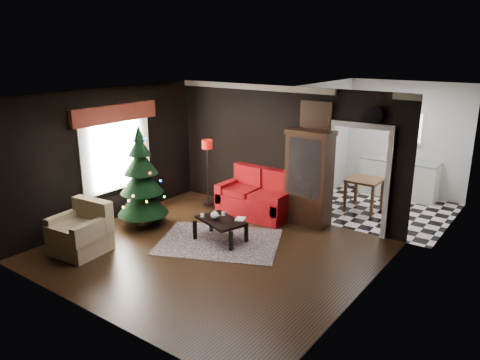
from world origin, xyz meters
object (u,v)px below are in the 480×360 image
Objects in this scene: floor_lamp at (208,173)px; wall_clock at (375,114)px; christmas_tree at (141,177)px; armchair at (79,228)px; loveseat at (256,193)px; teapot at (214,215)px; curio_cabinet at (309,180)px; coffee_table at (220,230)px; kitchen_table at (364,195)px.

floor_lamp is 3.91m from wall_clock.
armchair is at bearing -88.60° from christmas_tree.
loveseat is 5.31× the size of wall_clock.
christmas_tree is 1.66m from armchair.
teapot is (1.68, 0.26, -0.53)m from christmas_tree.
curio_cabinet reaches higher than floor_lamp.
loveseat is 0.86× the size of christmas_tree.
curio_cabinet reaches higher than coffee_table.
coffee_table is 1.25× the size of kitchen_table.
armchair is at bearing -95.68° from floor_lamp.
armchair is 6.06m from kitchen_table.
loveseat is 3.04m from wall_clock.
loveseat is at bearing 60.57° from armchair.
loveseat is at bearing 50.59° from christmas_tree.
armchair is 2.45m from teapot.
coffee_table is 3.60m from wall_clock.
loveseat reaches higher than teapot.
curio_cabinet is 0.96× the size of christmas_tree.
coffee_table is 0.32m from teapot.
armchair is 1.22× the size of kitchen_table.
christmas_tree reaches higher than teapot.
curio_cabinet reaches higher than teapot.
floor_lamp is 1.70m from christmas_tree.
armchair is at bearing -113.65° from loveseat.
coffee_table is at bearing -137.30° from wall_clock.
curio_cabinet is (1.15, 0.22, 0.45)m from loveseat.
christmas_tree is 1.78m from teapot.
wall_clock reaches higher than loveseat.
teapot is at bearing 8.97° from christmas_tree.
curio_cabinet is 2.53× the size of kitchen_table.
christmas_tree reaches higher than floor_lamp.
floor_lamp is 2.04m from coffee_table.
floor_lamp is (-1.18, -0.22, 0.33)m from loveseat.
floor_lamp is at bearing -147.88° from kitchen_table.
wall_clock is (3.53, 0.62, 1.55)m from floor_lamp.
kitchen_table is at bearing 65.56° from curio_cabinet.
kitchen_table is at bearing 63.93° from coffee_table.
christmas_tree is 6.19× the size of wall_clock.
teapot is at bearing -46.40° from floor_lamp.
armchair is 2.57m from coffee_table.
loveseat is at bearing -170.34° from wall_clock.
curio_cabinet is 2.02× the size of coffee_table.
armchair is at bearing -126.00° from curio_cabinet.
loveseat is at bearing 94.86° from teapot.
floor_lamp is at bearing 136.78° from coffee_table.
floor_lamp is 3.55m from kitchen_table.
christmas_tree is 2.64× the size of kitchen_table.
armchair is (-2.65, -3.65, -0.49)m from curio_cabinet.
teapot reaches higher than coffee_table.
loveseat is 1.60m from coffee_table.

